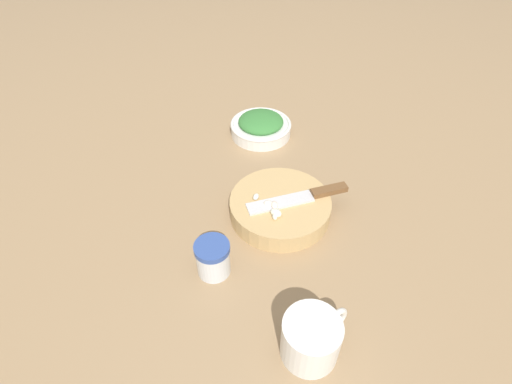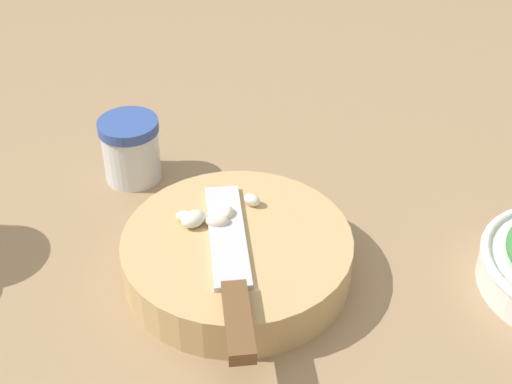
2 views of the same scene
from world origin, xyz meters
name	(u,v)px [view 1 (image 1 of 2)]	position (x,y,z in m)	size (l,w,h in m)	color
ground_plane	(251,209)	(0.00, 0.00, 0.00)	(5.00, 5.00, 0.00)	#997A56
cutting_board	(280,207)	(-0.01, -0.06, 0.02)	(0.22, 0.22, 0.04)	tan
chef_knife	(304,196)	(0.00, -0.12, 0.05)	(0.11, 0.22, 0.01)	brown
garlic_cloves	(272,208)	(-0.04, -0.05, 0.05)	(0.08, 0.07, 0.01)	silver
herb_bowl	(261,126)	(0.30, -0.01, 0.03)	(0.17, 0.17, 0.06)	silver
spice_jar	(213,258)	(-0.17, 0.06, 0.04)	(0.07, 0.07, 0.07)	silver
coffee_mug	(312,338)	(-0.32, -0.12, 0.04)	(0.10, 0.11, 0.08)	silver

